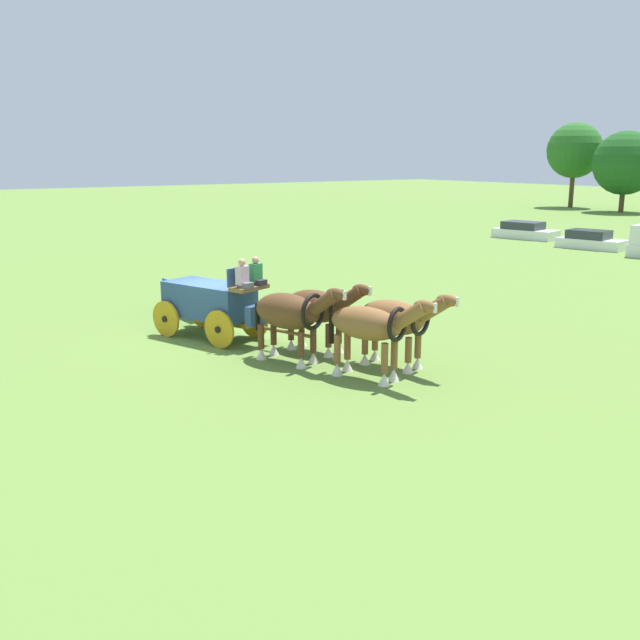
{
  "coord_description": "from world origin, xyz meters",
  "views": [
    {
      "loc": [
        19.82,
        -9.52,
        5.63
      ],
      "look_at": [
        4.26,
        1.29,
        1.2
      ],
      "focal_mm": 39.58,
      "sensor_mm": 36.0,
      "label": 1
    }
  ],
  "objects": [
    {
      "name": "draft_horse_lead_off",
      "position": [
        6.28,
        1.46,
        1.39
      ],
      "size": [
        3.01,
        1.49,
        2.26
      ],
      "color": "brown",
      "rests_on": "ground"
    },
    {
      "name": "tree_a",
      "position": [
        -29.28,
        58.52,
        6.15
      ],
      "size": [
        5.96,
        5.96,
        9.15
      ],
      "color": "brown",
      "rests_on": "ground"
    },
    {
      "name": "parked_vehicle_a",
      "position": [
        -12.37,
        30.19,
        0.5
      ],
      "size": [
        4.57,
        2.83,
        1.16
      ],
      "color": "white",
      "rests_on": "ground"
    },
    {
      "name": "draft_horse_lead_near",
      "position": [
        5.85,
        2.69,
        1.32
      ],
      "size": [
        2.92,
        1.52,
        2.19
      ],
      "color": "brown",
      "rests_on": "ground"
    },
    {
      "name": "sponsor_banner",
      "position": [
        -3.62,
        0.62,
        0.55
      ],
      "size": [
        3.2,
        0.07,
        1.1
      ],
      "primitive_type": "cube",
      "rotation": [
        0.0,
        0.0,
        -0.0
      ],
      "color": "#1959B2",
      "rests_on": "ground"
    },
    {
      "name": "show_wagon",
      "position": [
        0.16,
        0.05,
        1.18
      ],
      "size": [
        5.78,
        2.7,
        2.69
      ],
      "color": "#2D4C7A",
      "rests_on": "ground"
    },
    {
      "name": "draft_horse_rear_off",
      "position": [
        3.8,
        0.61,
        1.39
      ],
      "size": [
        3.02,
        1.61,
        2.26
      ],
      "color": "brown",
      "rests_on": "ground"
    },
    {
      "name": "tree_b",
      "position": [
        -22.01,
        56.78,
        4.89
      ],
      "size": [
        6.34,
        6.34,
        8.07
      ],
      "color": "brown",
      "rests_on": "ground"
    },
    {
      "name": "draft_horse_rear_near",
      "position": [
        3.39,
        1.84,
        1.31
      ],
      "size": [
        2.93,
        1.52,
        2.17
      ],
      "color": "brown",
      "rests_on": "ground"
    },
    {
      "name": "ground_plane",
      "position": [
        0.0,
        0.0,
        0.0
      ],
      "size": [
        220.0,
        220.0,
        0.0
      ],
      "primitive_type": "plane",
      "color": "olive"
    },
    {
      "name": "parked_vehicle_b",
      "position": [
        -6.42,
        29.14,
        0.49
      ],
      "size": [
        4.24,
        2.64,
        1.14
      ],
      "color": "white",
      "rests_on": "ground"
    }
  ]
}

